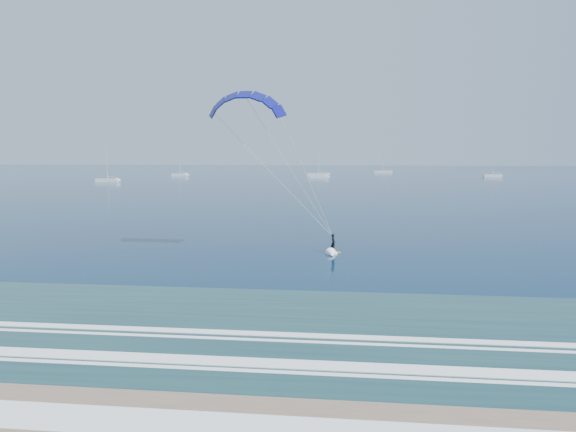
{
  "coord_description": "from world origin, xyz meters",
  "views": [
    {
      "loc": [
        10.26,
        -17.94,
        10.06
      ],
      "look_at": [
        5.36,
        27.03,
        4.6
      ],
      "focal_mm": 32.0,
      "sensor_mm": 36.0,
      "label": 1
    }
  ],
  "objects_px": {
    "sailboat_4": "(383,172)",
    "sailboat_5": "(492,176)",
    "kitesurfer_rig": "(285,161)",
    "sailboat_0": "(108,180)",
    "sailboat_1": "(180,175)",
    "sailboat_3": "(319,177)",
    "sailboat_2": "(318,174)"
  },
  "relations": [
    {
      "from": "sailboat_1",
      "to": "sailboat_2",
      "type": "height_order",
      "value": "sailboat_2"
    },
    {
      "from": "sailboat_0",
      "to": "sailboat_3",
      "type": "bearing_deg",
      "value": 27.34
    },
    {
      "from": "kitesurfer_rig",
      "to": "sailboat_3",
      "type": "relative_size",
      "value": 1.61
    },
    {
      "from": "sailboat_3",
      "to": "sailboat_4",
      "type": "distance_m",
      "value": 70.57
    },
    {
      "from": "kitesurfer_rig",
      "to": "sailboat_1",
      "type": "relative_size",
      "value": 1.71
    },
    {
      "from": "sailboat_3",
      "to": "sailboat_4",
      "type": "xyz_separation_m",
      "value": [
        31.29,
        63.25,
        0.01
      ]
    },
    {
      "from": "kitesurfer_rig",
      "to": "sailboat_1",
      "type": "distance_m",
      "value": 190.83
    },
    {
      "from": "kitesurfer_rig",
      "to": "sailboat_3",
      "type": "height_order",
      "value": "kitesurfer_rig"
    },
    {
      "from": "sailboat_1",
      "to": "sailboat_3",
      "type": "height_order",
      "value": "sailboat_3"
    },
    {
      "from": "sailboat_0",
      "to": "sailboat_3",
      "type": "xyz_separation_m",
      "value": [
        74.68,
        38.62,
        -0.0
      ]
    },
    {
      "from": "kitesurfer_rig",
      "to": "sailboat_0",
      "type": "relative_size",
      "value": 1.48
    },
    {
      "from": "sailboat_3",
      "to": "sailboat_1",
      "type": "bearing_deg",
      "value": 169.36
    },
    {
      "from": "sailboat_2",
      "to": "sailboat_3",
      "type": "relative_size",
      "value": 1.26
    },
    {
      "from": "sailboat_3",
      "to": "sailboat_5",
      "type": "distance_m",
      "value": 77.88
    },
    {
      "from": "kitesurfer_rig",
      "to": "sailboat_2",
      "type": "height_order",
      "value": "kitesurfer_rig"
    },
    {
      "from": "sailboat_2",
      "to": "sailboat_4",
      "type": "height_order",
      "value": "sailboat_2"
    },
    {
      "from": "kitesurfer_rig",
      "to": "sailboat_2",
      "type": "bearing_deg",
      "value": 91.88
    },
    {
      "from": "sailboat_0",
      "to": "sailboat_4",
      "type": "xyz_separation_m",
      "value": [
        105.97,
        101.87,
        0.0
      ]
    },
    {
      "from": "kitesurfer_rig",
      "to": "sailboat_0",
      "type": "distance_m",
      "value": 150.11
    },
    {
      "from": "sailboat_0",
      "to": "sailboat_2",
      "type": "distance_m",
      "value": 97.15
    },
    {
      "from": "sailboat_0",
      "to": "sailboat_1",
      "type": "xyz_separation_m",
      "value": [
        10.52,
        50.68,
        -0.01
      ]
    },
    {
      "from": "sailboat_3",
      "to": "sailboat_5",
      "type": "xyz_separation_m",
      "value": [
        75.67,
        18.39,
        -0.0
      ]
    },
    {
      "from": "sailboat_5",
      "to": "sailboat_4",
      "type": "bearing_deg",
      "value": 134.69
    },
    {
      "from": "sailboat_0",
      "to": "sailboat_2",
      "type": "relative_size",
      "value": 0.87
    },
    {
      "from": "sailboat_4",
      "to": "sailboat_5",
      "type": "distance_m",
      "value": 63.11
    },
    {
      "from": "sailboat_0",
      "to": "sailboat_1",
      "type": "distance_m",
      "value": 51.76
    },
    {
      "from": "sailboat_3",
      "to": "sailboat_5",
      "type": "relative_size",
      "value": 1.02
    },
    {
      "from": "sailboat_2",
      "to": "sailboat_4",
      "type": "relative_size",
      "value": 1.09
    },
    {
      "from": "sailboat_1",
      "to": "sailboat_2",
      "type": "xyz_separation_m",
      "value": [
        62.66,
        13.22,
        0.02
      ]
    },
    {
      "from": "sailboat_5",
      "to": "sailboat_0",
      "type": "bearing_deg",
      "value": -159.24
    },
    {
      "from": "sailboat_1",
      "to": "sailboat_4",
      "type": "distance_m",
      "value": 108.31
    },
    {
      "from": "sailboat_1",
      "to": "sailboat_2",
      "type": "relative_size",
      "value": 0.75
    }
  ]
}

